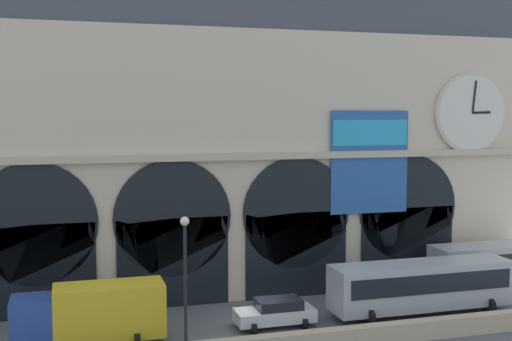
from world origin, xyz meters
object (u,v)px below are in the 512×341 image
Objects in this scene: car_center at (276,312)px; bus_east at (509,263)px; box_truck_midwest at (91,313)px; bus_mideast at (422,285)px; street_lamp_quayside at (185,268)px.

bus_east reaches higher than car_center.
car_center is 0.40× the size of bus_east.
bus_mideast is at bearing -0.57° from box_truck_midwest.
car_center is at bearing 30.03° from street_lamp_quayside.
street_lamp_quayside is (-23.03, -6.17, 2.63)m from bus_east.
bus_east is at bearing 21.25° from bus_mideast.
box_truck_midwest is 18.71m from bus_mideast.
bus_east is at bearing 9.56° from car_center.
bus_east is 23.98m from street_lamp_quayside.
street_lamp_quayside is (4.27, -3.02, 2.71)m from box_truck_midwest.
bus_mideast reaches higher than car_center.
box_truck_midwest is 1.70× the size of car_center.
street_lamp_quayside is at bearing -165.00° from bus_east.
bus_mideast is 9.22m from bus_east.
car_center is 0.64× the size of street_lamp_quayside.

